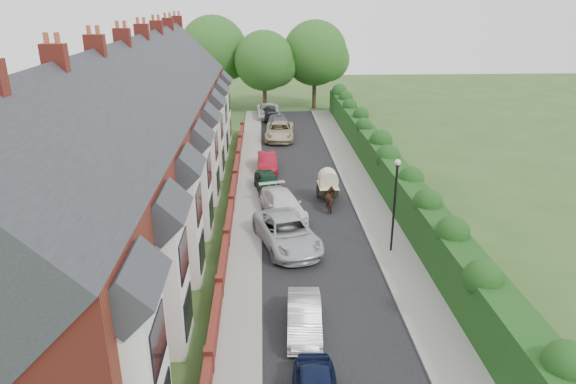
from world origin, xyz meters
name	(u,v)px	position (x,y,z in m)	size (l,w,h in m)	color
ground	(338,295)	(0.00, 0.00, 0.00)	(140.00, 140.00, 0.00)	#2D4C1E
road	(307,204)	(-0.50, 11.00, 0.01)	(6.00, 58.00, 0.02)	black
pavement_hedge_side	(369,202)	(3.60, 11.00, 0.06)	(2.20, 58.00, 0.12)	gray
pavement_house_side	(248,204)	(-4.35, 11.00, 0.06)	(1.70, 58.00, 0.12)	gray
kerb_hedge_side	(353,202)	(2.55, 11.00, 0.07)	(0.18, 58.00, 0.13)	gray
kerb_house_side	(260,204)	(-3.55, 11.00, 0.07)	(0.18, 58.00, 0.13)	gray
hedge	(397,179)	(5.40, 11.00, 1.60)	(2.10, 58.00, 2.85)	#143410
terrace_row	(136,144)	(-10.87, 9.98, 4.47)	(9.05, 40.50, 11.50)	maroon
garden_wall_row	(231,205)	(-5.35, 10.00, 0.46)	(0.35, 40.35, 1.10)	maroon
lamppost	(395,194)	(3.40, 4.00, 3.30)	(0.32, 0.32, 5.16)	black
tree_far_left	(267,62)	(-2.65, 40.08, 5.71)	(7.14, 6.80, 9.29)	#332316
tree_far_right	(318,55)	(3.39, 42.08, 6.31)	(7.98, 7.60, 10.31)	#332316
tree_far_back	(217,52)	(-8.59, 43.08, 6.62)	(8.40, 8.00, 10.82)	#332316
car_silver_a	(304,317)	(-1.75, -2.63, 0.64)	(1.34, 3.86, 1.27)	silver
car_silver_b	(287,233)	(-2.08, 5.00, 0.81)	(2.67, 5.79, 1.61)	silver
car_white	(283,205)	(-2.15, 9.16, 0.73)	(2.05, 5.05, 1.47)	white
car_green	(268,183)	(-3.00, 13.30, 0.70)	(1.65, 4.11, 1.40)	black
car_red	(267,162)	(-3.00, 18.20, 0.67)	(1.42, 4.06, 1.34)	maroon
car_beige	(280,131)	(-1.71, 27.40, 0.79)	(2.63, 5.71, 1.59)	#C7B690
car_grey	(279,123)	(-1.60, 31.02, 0.72)	(2.02, 4.97, 1.44)	#55595D
car_black	(270,114)	(-2.45, 35.44, 0.71)	(1.68, 4.17, 1.42)	black
horse	(331,200)	(0.95, 9.83, 0.70)	(0.75, 1.65, 1.40)	#412217
horse_cart	(328,183)	(0.95, 11.61, 1.22)	(1.33, 2.95, 2.13)	black
car_extra_far	(268,111)	(-2.64, 36.90, 0.74)	(2.46, 5.34, 1.48)	silver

